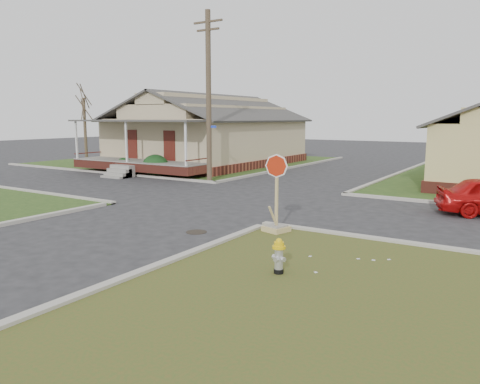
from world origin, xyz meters
The scene contains 11 objects.
ground centered at (0.00, 0.00, 0.00)m, with size 120.00×120.00×0.00m, color #28282A.
verge_far_left centered at (-13.00, 18.00, 0.03)m, with size 19.00×19.00×0.05m, color #284518.
curbs centered at (0.00, 5.00, 0.00)m, with size 80.00×40.00×0.12m, color #ACA79B, non-canonical shape.
manhole centered at (2.20, -0.50, 0.01)m, with size 0.64×0.64×0.01m, color black.
corner_house centered at (-10.00, 16.68, 2.28)m, with size 10.10×15.50×5.30m.
utility_pole centered at (-4.20, 8.90, 4.66)m, with size 1.80×0.28×9.00m.
tree_far_left centered at (-18.00, 12.00, 2.50)m, with size 0.22×0.22×4.90m, color #483929.
fire_hydrant centered at (6.19, -2.67, 0.49)m, with size 0.30×0.30×0.80m.
stop_sign centered at (4.30, 0.73, 0.56)m, with size 0.67×0.65×2.36m.
hedge_left centered at (-11.40, 9.54, 0.54)m, with size 1.28×1.05×0.97m, color #153A17.
hedge_right centered at (-8.54, 9.34, 0.65)m, with size 1.56×1.28×1.19m, color #153A17.
Camera 1 is at (10.83, -11.53, 3.45)m, focal length 35.00 mm.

